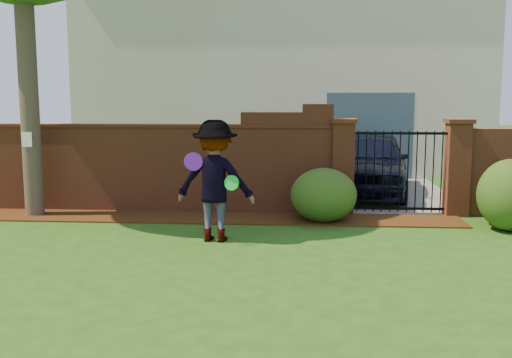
# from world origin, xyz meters

# --- Properties ---
(ground) EXTENTS (80.00, 80.00, 0.01)m
(ground) POSITION_xyz_m (0.00, 0.00, -0.01)
(ground) COLOR #244C13
(ground) RESTS_ON ground
(mulch_bed) EXTENTS (11.10, 1.08, 0.03)m
(mulch_bed) POSITION_xyz_m (-0.95, 3.34, 0.01)
(mulch_bed) COLOR #351B09
(mulch_bed) RESTS_ON ground
(brick_wall) EXTENTS (8.70, 0.31, 2.16)m
(brick_wall) POSITION_xyz_m (-2.01, 4.00, 0.93)
(brick_wall) COLOR brown
(brick_wall) RESTS_ON ground
(pillar_left) EXTENTS (0.50, 0.50, 1.88)m
(pillar_left) POSITION_xyz_m (2.40, 4.00, 0.96)
(pillar_left) COLOR brown
(pillar_left) RESTS_ON ground
(pillar_right) EXTENTS (0.50, 0.50, 1.88)m
(pillar_right) POSITION_xyz_m (4.60, 4.00, 0.96)
(pillar_right) COLOR brown
(pillar_right) RESTS_ON ground
(iron_gate) EXTENTS (1.78, 0.03, 1.60)m
(iron_gate) POSITION_xyz_m (3.50, 4.00, 0.85)
(iron_gate) COLOR black
(iron_gate) RESTS_ON ground
(driveway) EXTENTS (3.20, 8.00, 0.01)m
(driveway) POSITION_xyz_m (3.50, 8.00, 0.01)
(driveway) COLOR slate
(driveway) RESTS_ON ground
(house) EXTENTS (12.40, 6.40, 6.30)m
(house) POSITION_xyz_m (1.00, 12.00, 3.16)
(house) COLOR beige
(house) RESTS_ON ground
(car) EXTENTS (2.40, 4.57, 1.48)m
(car) POSITION_xyz_m (3.18, 6.21, 0.74)
(car) COLOR black
(car) RESTS_ON ground
(paper_notice) EXTENTS (0.20, 0.01, 0.28)m
(paper_notice) POSITION_xyz_m (-3.60, 3.21, 1.50)
(paper_notice) COLOR white
(paper_notice) RESTS_ON tree
(shrub_left) EXTENTS (1.23, 1.23, 1.00)m
(shrub_left) POSITION_xyz_m (2.00, 3.22, 0.50)
(shrub_left) COLOR #204715
(shrub_left) RESTS_ON ground
(shrub_middle) EXTENTS (1.14, 1.14, 1.25)m
(shrub_middle) POSITION_xyz_m (5.19, 2.72, 0.63)
(shrub_middle) COLOR #204715
(shrub_middle) RESTS_ON ground
(shrub_right) EXTENTS (0.90, 0.90, 0.80)m
(shrub_right) POSITION_xyz_m (5.25, 3.14, 0.40)
(shrub_right) COLOR #204715
(shrub_right) RESTS_ON ground
(man) EXTENTS (1.32, 0.84, 1.95)m
(man) POSITION_xyz_m (0.19, 1.63, 0.97)
(man) COLOR gray
(man) RESTS_ON ground
(frisbee_purple) EXTENTS (0.30, 0.19, 0.29)m
(frisbee_purple) POSITION_xyz_m (-0.08, 1.33, 1.32)
(frisbee_purple) COLOR purple
(frisbee_purple) RESTS_ON man
(frisbee_green) EXTENTS (0.25, 0.12, 0.24)m
(frisbee_green) POSITION_xyz_m (0.50, 1.44, 0.98)
(frisbee_green) COLOR green
(frisbee_green) RESTS_ON man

